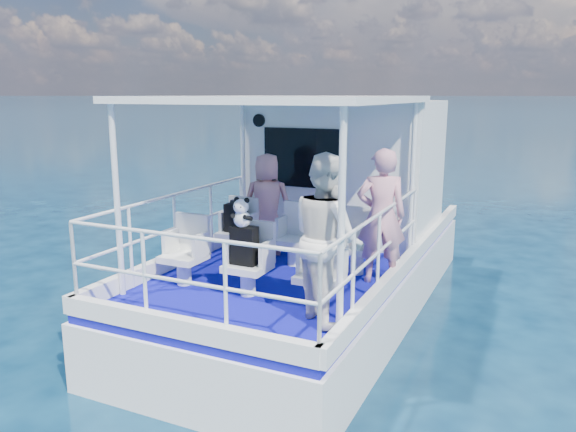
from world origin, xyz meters
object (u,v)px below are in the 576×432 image
object	(u,v)px
passenger_stbd_aft	(327,238)
backpack_center	(244,245)
passenger_port_fwd	(267,204)
panda	(242,212)

from	to	relation	value
passenger_stbd_aft	backpack_center	xyz separation A→B (m)	(-1.11, 0.23, -0.27)
passenger_port_fwd	panda	distance (m)	1.83
passenger_stbd_aft	panda	bearing A→B (deg)	33.14
passenger_port_fwd	panda	bearing A→B (deg)	88.54
passenger_stbd_aft	passenger_port_fwd	bearing A→B (deg)	-5.14
passenger_port_fwd	panda	xyz separation A→B (m)	(0.56, -1.72, 0.26)
passenger_port_fwd	backpack_center	world-z (taller)	passenger_port_fwd
backpack_center	panda	size ratio (longest dim) A/B	1.32
passenger_port_fwd	panda	size ratio (longest dim) A/B	4.36
backpack_center	panda	bearing A→B (deg)	-111.98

